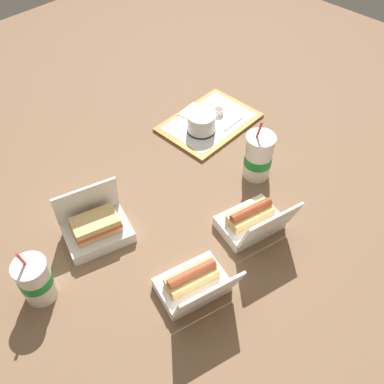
{
  "coord_description": "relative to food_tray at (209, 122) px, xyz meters",
  "views": [
    {
      "loc": [
        0.67,
        0.68,
        1.07
      ],
      "look_at": [
        0.01,
        0.03,
        0.05
      ],
      "focal_mm": 40.0,
      "sensor_mm": 36.0,
      "label": 1
    }
  ],
  "objects": [
    {
      "name": "soda_cup_back",
      "position": [
        0.09,
        0.31,
        0.08
      ],
      "size": [
        0.1,
        0.1,
        0.23
      ],
      "color": "white",
      "rests_on": "ground_plane"
    },
    {
      "name": "food_tray",
      "position": [
        0.0,
        0.0,
        0.0
      ],
      "size": [
        0.38,
        0.27,
        0.01
      ],
      "color": "#A56619",
      "rests_on": "ground_plane"
    },
    {
      "name": "clamshell_hotdog_right",
      "position": [
        0.29,
        0.45,
        0.03
      ],
      "size": [
        0.23,
        0.21,
        0.16
      ],
      "color": "white",
      "rests_on": "ground_plane"
    },
    {
      "name": "plastic_fork",
      "position": [
        -0.05,
        0.08,
        0.01
      ],
      "size": [
        0.11,
        0.02,
        0.0
      ],
      "primitive_type": "cube",
      "rotation": [
        0.0,
        0.0,
        0.05
      ],
      "color": "white",
      "rests_on": "food_tray"
    },
    {
      "name": "ketchup_cup",
      "position": [
        -0.06,
        -0.0,
        0.02
      ],
      "size": [
        0.04,
        0.04,
        0.02
      ],
      "color": "white",
      "rests_on": "food_tray"
    },
    {
      "name": "cake_container",
      "position": [
        0.06,
        0.02,
        0.04
      ],
      "size": [
        0.11,
        0.11,
        0.07
      ],
      "color": "black",
      "rests_on": "food_tray"
    },
    {
      "name": "clamshell_hotdog_front",
      "position": [
        0.57,
        0.48,
        0.03
      ],
      "size": [
        0.23,
        0.21,
        0.16
      ],
      "color": "white",
      "rests_on": "ground_plane"
    },
    {
      "name": "ground_plane",
      "position": [
        0.33,
        0.21,
        -0.01
      ],
      "size": [
        3.2,
        3.2,
        0.0
      ],
      "primitive_type": "plane",
      "color": "brown"
    },
    {
      "name": "soda_cup_center",
      "position": [
        0.87,
        0.18,
        0.07
      ],
      "size": [
        0.09,
        0.09,
        0.21
      ],
      "color": "white",
      "rests_on": "ground_plane"
    },
    {
      "name": "napkin_stack",
      "position": [
        0.0,
        -0.07,
        0.01
      ],
      "size": [
        0.11,
        0.11,
        0.0
      ],
      "primitive_type": "cube",
      "rotation": [
        0.0,
        0.0,
        0.13
      ],
      "color": "white",
      "rests_on": "food_tray"
    },
    {
      "name": "clamshell_sandwich_center",
      "position": [
        0.64,
        0.13,
        0.04
      ],
      "size": [
        0.23,
        0.19,
        0.17
      ],
      "color": "white",
      "rests_on": "ground_plane"
    }
  ]
}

